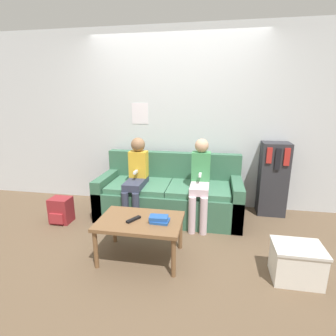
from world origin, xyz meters
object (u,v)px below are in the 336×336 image
(person_left, at_px, (136,174))
(tv_remote, at_px, (134,219))
(couch, at_px, (170,196))
(backpack, at_px, (61,210))
(bookshelf, at_px, (273,179))
(person_right, at_px, (200,178))
(storage_box, at_px, (296,263))
(coffee_table, at_px, (140,224))

(person_left, relative_size, tv_remote, 6.65)
(couch, bearing_deg, tv_remote, -99.14)
(couch, height_order, backpack, couch)
(bookshelf, bearing_deg, person_left, -165.07)
(person_right, bearing_deg, storage_box, -45.76)
(couch, bearing_deg, person_left, -155.82)
(person_right, xyz_separation_m, backpack, (-1.82, -0.30, -0.46))
(person_left, bearing_deg, storage_box, -28.45)
(coffee_table, height_order, storage_box, coffee_table)
(storage_box, xyz_separation_m, backpack, (-2.76, 0.67, -0.00))
(couch, bearing_deg, coffee_table, -96.26)
(coffee_table, bearing_deg, couch, 83.74)
(couch, height_order, coffee_table, couch)
(couch, xyz_separation_m, storage_box, (1.37, -1.16, -0.11))
(couch, bearing_deg, bookshelf, 12.00)
(tv_remote, height_order, bookshelf, bookshelf)
(person_right, relative_size, backpack, 3.29)
(couch, relative_size, person_left, 1.76)
(coffee_table, xyz_separation_m, bookshelf, (1.54, 1.38, 0.14))
(coffee_table, height_order, bookshelf, bookshelf)
(person_left, height_order, person_right, person_right)
(storage_box, bearing_deg, couch, 139.77)
(backpack, bearing_deg, person_left, 17.13)
(couch, distance_m, bookshelf, 1.47)
(storage_box, relative_size, backpack, 1.28)
(couch, relative_size, backpack, 5.75)
(tv_remote, bearing_deg, storage_box, 28.70)
(person_right, height_order, storage_box, person_right)
(coffee_table, relative_size, tv_remote, 5.07)
(bookshelf, distance_m, backpack, 2.94)
(storage_box, bearing_deg, backpack, 166.30)
(backpack, bearing_deg, tv_remote, -27.09)
(coffee_table, relative_size, backpack, 2.49)
(tv_remote, bearing_deg, backpack, -176.43)
(person_right, height_order, tv_remote, person_right)
(couch, distance_m, person_left, 0.58)
(person_left, relative_size, person_right, 0.99)
(couch, height_order, person_right, person_right)
(person_left, bearing_deg, couch, 24.18)
(person_right, bearing_deg, bookshelf, 26.42)
(coffee_table, relative_size, bookshelf, 0.82)
(person_left, bearing_deg, person_right, -0.10)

